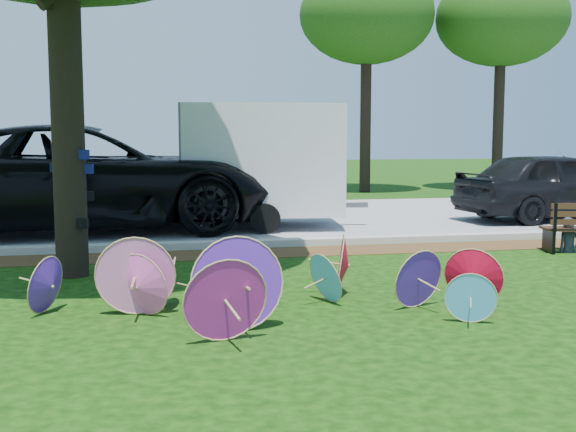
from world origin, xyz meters
The scene contains 10 objects.
ground centered at (0.00, 0.00, 0.00)m, with size 90.00×90.00×0.00m, color black.
mulch_strip centered at (0.00, 4.50, 0.01)m, with size 90.00×1.00×0.01m, color #472D16.
curb centered at (0.00, 5.20, 0.06)m, with size 90.00×0.30×0.12m, color #B7B5AD.
street centered at (0.00, 9.35, 0.01)m, with size 90.00×8.00×0.01m, color gray.
parasol_pile centered at (-0.49, 0.56, 0.38)m, with size 6.61×2.62×0.96m.
black_van centered at (-2.47, 7.89, 1.06)m, with size 3.53×7.65×2.13m, color black.
dark_pickup centered at (7.81, 7.77, 0.78)m, with size 1.84×4.57×1.56m, color black.
cargo_trailer centered at (1.07, 7.76, 1.42)m, with size 3.21×2.03×2.85m, color silver.
person_left centered at (5.58, 3.64, 0.56)m, with size 0.41×0.27×1.11m, color #333A45.
bg_trees centered at (2.29, 15.21, 5.77)m, with size 24.53×6.72×7.40m.
Camera 1 is at (-1.29, -7.04, 1.96)m, focal length 45.00 mm.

